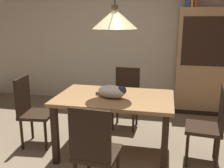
# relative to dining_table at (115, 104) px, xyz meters

# --- Properties ---
(back_wall) EXTENTS (6.40, 0.10, 2.90)m
(back_wall) POSITION_rel_dining_table_xyz_m (-0.13, 2.16, 0.80)
(back_wall) COLOR beige
(back_wall) RESTS_ON ground
(dining_table) EXTENTS (1.40, 0.90, 0.75)m
(dining_table) POSITION_rel_dining_table_xyz_m (0.00, 0.00, 0.00)
(dining_table) COLOR #A87A4C
(dining_table) RESTS_ON ground
(chair_near_front) EXTENTS (0.43, 0.43, 0.93)m
(chair_near_front) POSITION_rel_dining_table_xyz_m (-0.01, -0.88, -0.14)
(chair_near_front) COLOR black
(chair_near_front) RESTS_ON ground
(chair_left_side) EXTENTS (0.44, 0.44, 0.93)m
(chair_left_side) POSITION_rel_dining_table_xyz_m (-1.13, -0.01, -0.14)
(chair_left_side) COLOR black
(chair_left_side) RESTS_ON ground
(chair_right_side) EXTENTS (0.44, 0.44, 0.93)m
(chair_right_side) POSITION_rel_dining_table_xyz_m (1.13, -0.01, -0.14)
(chair_right_side) COLOR black
(chair_right_side) RESTS_ON ground
(chair_far_back) EXTENTS (0.41, 0.41, 0.93)m
(chair_far_back) POSITION_rel_dining_table_xyz_m (0.00, 0.88, -0.14)
(chair_far_back) COLOR black
(chair_far_back) RESTS_ON ground
(cat_sleeping) EXTENTS (0.40, 0.30, 0.16)m
(cat_sleeping) POSITION_rel_dining_table_xyz_m (-0.01, -0.06, 0.18)
(cat_sleeping) COLOR silver
(cat_sleeping) RESTS_ON dining_table
(pendant_lamp) EXTENTS (0.52, 0.52, 1.30)m
(pendant_lamp) POSITION_rel_dining_table_xyz_m (0.00, 0.00, 1.01)
(pendant_lamp) COLOR beige
(hutch_bookcase) EXTENTS (1.12, 0.45, 1.85)m
(hutch_bookcase) POSITION_rel_dining_table_xyz_m (1.31, 1.83, 0.24)
(hutch_bookcase) COLOR tan
(hutch_bookcase) RESTS_ON ground
(book_blue_wide) EXTENTS (0.06, 0.24, 0.24)m
(book_blue_wide) POSITION_rel_dining_table_xyz_m (0.89, 1.83, 1.32)
(book_blue_wide) COLOR #384C93
(book_blue_wide) RESTS_ON hutch_bookcase
(book_yellow_short) EXTENTS (0.04, 0.20, 0.18)m
(book_yellow_short) POSITION_rel_dining_table_xyz_m (0.96, 1.83, 1.29)
(book_yellow_short) COLOR gold
(book_yellow_short) RESTS_ON hutch_bookcase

